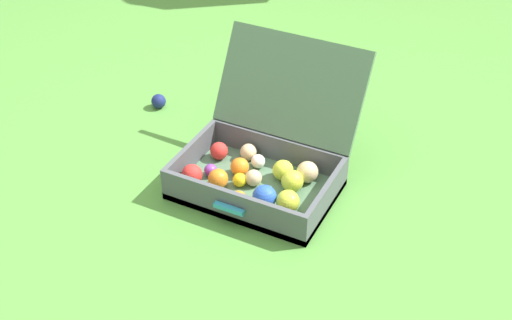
{
  "coord_description": "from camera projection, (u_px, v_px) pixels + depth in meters",
  "views": [
    {
      "loc": [
        0.89,
        -1.62,
        1.52
      ],
      "look_at": [
        0.05,
        0.05,
        0.14
      ],
      "focal_mm": 47.29,
      "sensor_mm": 36.0,
      "label": 1
    }
  ],
  "objects": [
    {
      "name": "ground_plane",
      "position": [
        237.0,
        195.0,
        2.39
      ],
      "size": [
        16.0,
        16.0,
        0.0
      ],
      "primitive_type": "plane",
      "color": "#4C8C38"
    },
    {
      "name": "open_suitcase",
      "position": [
        264.0,
        160.0,
        2.39
      ],
      "size": [
        0.55,
        0.59,
        0.45
      ],
      "color": "#4C7051",
      "rests_on": "ground"
    },
    {
      "name": "stray_ball_on_grass",
      "position": [
        159.0,
        101.0,
        2.84
      ],
      "size": [
        0.06,
        0.06,
        0.06
      ],
      "primitive_type": "sphere",
      "color": "navy",
      "rests_on": "ground"
    }
  ]
}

